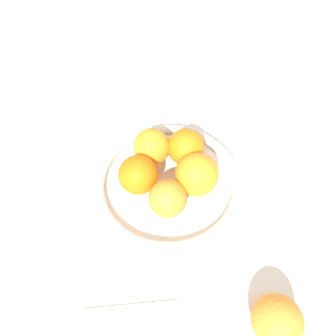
# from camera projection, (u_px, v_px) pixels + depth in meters

# --- Properties ---
(ground_plane) EXTENTS (4.00, 4.00, 0.00)m
(ground_plane) POSITION_uv_depth(u_px,v_px,m) (168.00, 188.00, 0.67)
(ground_plane) COLOR silver
(fruit_bowl) EXTENTS (0.29, 0.29, 0.04)m
(fruit_bowl) POSITION_uv_depth(u_px,v_px,m) (168.00, 183.00, 0.65)
(fruit_bowl) COLOR silver
(fruit_bowl) RESTS_ON ground_plane
(orange_pile) EXTENTS (0.18, 0.19, 0.08)m
(orange_pile) POSITION_uv_depth(u_px,v_px,m) (170.00, 167.00, 0.61)
(orange_pile) COLOR orange
(orange_pile) RESTS_ON fruit_bowl
(stray_orange) EXTENTS (0.08, 0.08, 0.08)m
(stray_orange) POSITION_uv_depth(u_px,v_px,m) (277.00, 320.00, 0.49)
(stray_orange) COLOR orange
(stray_orange) RESTS_ON ground_plane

